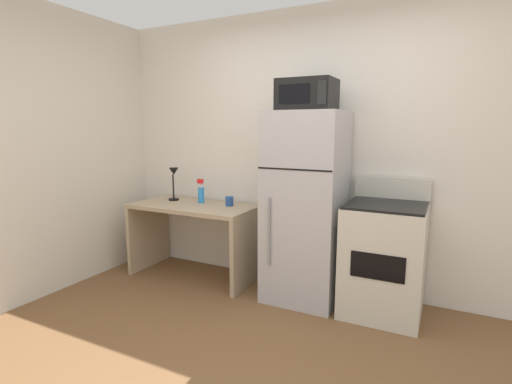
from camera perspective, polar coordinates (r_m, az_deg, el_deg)
name	(u,v)px	position (r m, az deg, el deg)	size (l,w,h in m)	color
ground_plane	(234,383)	(2.58, -3.22, -26.51)	(12.00, 12.00, 0.00)	brown
wall_back_white	(323,151)	(3.66, 10.01, 5.99)	(5.00, 0.10, 2.60)	silver
desk	(195,225)	(3.98, -9.14, -4.91)	(1.27, 0.63, 0.75)	tan
desk_lamp	(174,178)	(4.15, -12.14, 2.02)	(0.14, 0.12, 0.35)	black
spray_bottle	(201,193)	(3.99, -8.17, -0.21)	(0.06, 0.06, 0.25)	#2D8CEA
coffee_mug	(229,201)	(3.82, -3.98, -1.36)	(0.08, 0.08, 0.10)	#264C99
refrigerator	(305,208)	(3.38, 7.37, -2.30)	(0.64, 0.63, 1.65)	#B7B7BC
microwave	(307,95)	(3.30, 7.61, 14.10)	(0.46, 0.35, 0.26)	black
oven_range	(383,258)	(3.33, 18.43, -9.35)	(0.62, 0.61, 1.10)	beige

